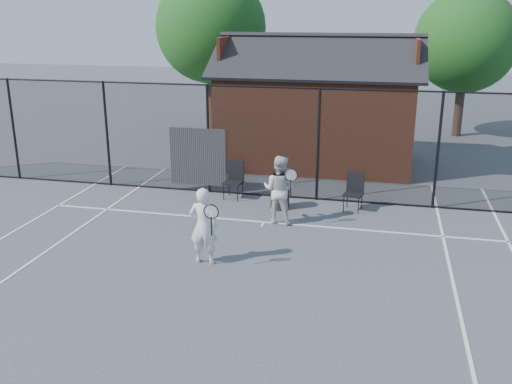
% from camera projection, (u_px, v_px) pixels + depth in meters
% --- Properties ---
extents(ground, '(80.00, 80.00, 0.00)m').
position_uv_depth(ground, '(231.00, 276.00, 10.88)').
color(ground, '#42474C').
rests_on(ground, ground).
extents(court_lines, '(11.02, 18.00, 0.01)m').
position_uv_depth(court_lines, '(211.00, 310.00, 9.65)').
color(court_lines, white).
rests_on(court_lines, ground).
extents(fence, '(22.04, 3.00, 3.00)m').
position_uv_depth(fence, '(269.00, 145.00, 15.15)').
color(fence, black).
rests_on(fence, ground).
extents(clubhouse, '(6.50, 4.36, 4.19)m').
position_uv_depth(clubhouse, '(318.00, 114.00, 18.65)').
color(clubhouse, brown).
rests_on(clubhouse, ground).
extents(tree_left, '(4.48, 4.48, 6.44)m').
position_uv_depth(tree_left, '(211.00, 28.00, 23.11)').
color(tree_left, black).
rests_on(tree_left, ground).
extents(tree_right, '(3.97, 3.97, 5.70)m').
position_uv_depth(tree_right, '(466.00, 42.00, 22.05)').
color(tree_right, black).
rests_on(tree_right, ground).
extents(player_front, '(0.71, 0.52, 1.57)m').
position_uv_depth(player_front, '(204.00, 226.00, 11.24)').
color(player_front, white).
rests_on(player_front, ground).
extents(player_back, '(0.93, 0.73, 1.63)m').
position_uv_depth(player_back, '(279.00, 189.00, 13.45)').
color(player_back, silver).
rests_on(player_back, ground).
extents(chair_left, '(0.52, 0.54, 0.99)m').
position_uv_depth(chair_left, '(233.00, 181.00, 15.26)').
color(chair_left, black).
rests_on(chair_left, ground).
extents(chair_right, '(0.52, 0.54, 0.94)m').
position_uv_depth(chair_right, '(353.00, 193.00, 14.34)').
color(chair_right, black).
rests_on(chair_right, ground).
extents(waste_bin, '(0.50, 0.50, 0.71)m').
position_uv_depth(waste_bin, '(280.00, 195.00, 14.55)').
color(waste_bin, '#262626').
rests_on(waste_bin, ground).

